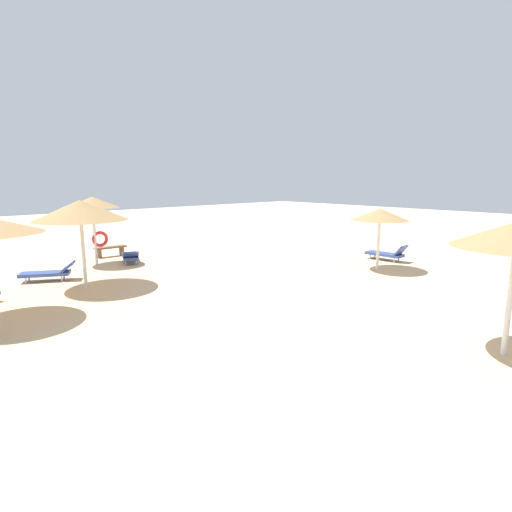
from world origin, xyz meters
TOP-DOWN VIEW (x-y plane):
  - ground_plane at (0.00, 0.00)m, footprint 80.00×80.00m
  - parasol_1 at (-2.22, 10.89)m, footprint 2.21×2.21m
  - parasol_3 at (5.89, 2.00)m, footprint 2.30×2.30m
  - parasol_4 at (-4.06, 7.30)m, footprint 3.07×3.07m
  - lounger_1 at (-0.94, 10.30)m, footprint 1.32×2.01m
  - lounger_3 at (7.99, 2.77)m, footprint 0.70×1.87m
  - lounger_4 at (-4.68, 9.20)m, footprint 1.97×1.46m
  - bench_0 at (-0.95, 12.36)m, footprint 1.52×0.48m

SIDE VIEW (x-z plane):
  - ground_plane at x=0.00m, z-range 0.00..0.00m
  - lounger_1 at x=-0.94m, z-range -0.01..0.63m
  - lounger_4 at x=-4.68m, z-range -0.03..0.66m
  - lounger_3 at x=7.99m, z-range -0.08..0.73m
  - bench_0 at x=-0.95m, z-range 0.10..0.59m
  - parasol_3 at x=5.89m, z-range 1.01..3.54m
  - parasol_1 at x=-2.22m, z-range 1.18..4.14m
  - parasol_4 at x=-4.06m, z-range 1.16..4.19m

